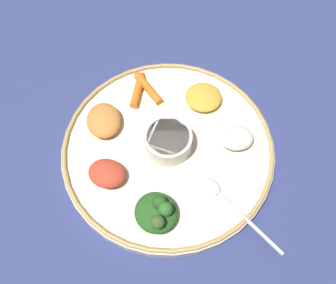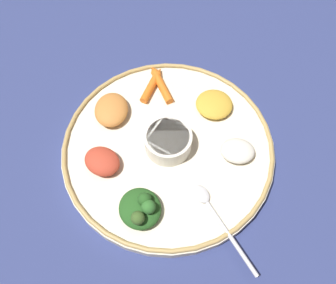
# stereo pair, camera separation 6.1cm
# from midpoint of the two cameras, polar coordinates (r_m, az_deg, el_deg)

# --- Properties ---
(ground_plane) EXTENTS (2.40, 2.40, 0.00)m
(ground_plane) POSITION_cam_midpoint_polar(r_m,az_deg,el_deg) (0.65, -2.71, -1.78)
(ground_plane) COLOR navy
(platter) EXTENTS (0.38, 0.38, 0.02)m
(platter) POSITION_cam_midpoint_polar(r_m,az_deg,el_deg) (0.64, -2.75, -1.35)
(platter) COLOR beige
(platter) RESTS_ON ground_plane
(platter_rim) EXTENTS (0.38, 0.38, 0.01)m
(platter_rim) POSITION_cam_midpoint_polar(r_m,az_deg,el_deg) (0.62, -2.80, -0.78)
(platter_rim) COLOR tan
(platter_rim) RESTS_ON platter
(center_bowl) EXTENTS (0.08, 0.08, 0.04)m
(center_bowl) POSITION_cam_midpoint_polar(r_m,az_deg,el_deg) (0.61, -2.87, -0.03)
(center_bowl) COLOR silver
(center_bowl) RESTS_ON platter
(spoon) EXTENTS (0.17, 0.03, 0.01)m
(spoon) POSITION_cam_midpoint_polar(r_m,az_deg,el_deg) (0.58, 6.98, -10.13)
(spoon) COLOR silver
(spoon) RESTS_ON platter
(greens_pile) EXTENTS (0.07, 0.07, 0.04)m
(greens_pile) POSITION_cam_midpoint_polar(r_m,az_deg,el_deg) (0.56, -4.94, -11.64)
(greens_pile) COLOR #23511E
(greens_pile) RESTS_ON platter
(carrot_near_spoon) EXTENTS (0.09, 0.04, 0.02)m
(carrot_near_spoon) POSITION_cam_midpoint_polar(r_m,az_deg,el_deg) (0.69, -6.05, 8.78)
(carrot_near_spoon) COLOR orange
(carrot_near_spoon) RESTS_ON platter
(carrot_outer) EXTENTS (0.06, 0.08, 0.02)m
(carrot_outer) POSITION_cam_midpoint_polar(r_m,az_deg,el_deg) (0.69, -7.43, 8.39)
(carrot_outer) COLOR orange
(carrot_outer) RESTS_ON platter
(mound_squash) EXTENTS (0.10, 0.09, 0.03)m
(mound_squash) POSITION_cam_midpoint_polar(r_m,az_deg,el_deg) (0.65, -13.08, 3.21)
(mound_squash) COLOR #C67A38
(mound_squash) RESTS_ON platter
(mound_lentil_yellow) EXTENTS (0.10, 0.10, 0.02)m
(mound_lentil_yellow) POSITION_cam_midpoint_polar(r_m,az_deg,el_deg) (0.67, 3.22, 7.07)
(mound_lentil_yellow) COLOR gold
(mound_lentil_yellow) RESTS_ON platter
(mound_berbere_red) EXTENTS (0.08, 0.07, 0.03)m
(mound_berbere_red) POSITION_cam_midpoint_polar(r_m,az_deg,el_deg) (0.60, -12.80, -5.30)
(mound_berbere_red) COLOR #B73D28
(mound_berbere_red) RESTS_ON platter
(mound_rice_white) EXTENTS (0.08, 0.08, 0.02)m
(mound_rice_white) POSITION_cam_midpoint_polar(r_m,az_deg,el_deg) (0.63, 8.40, 0.37)
(mound_rice_white) COLOR silver
(mound_rice_white) RESTS_ON platter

